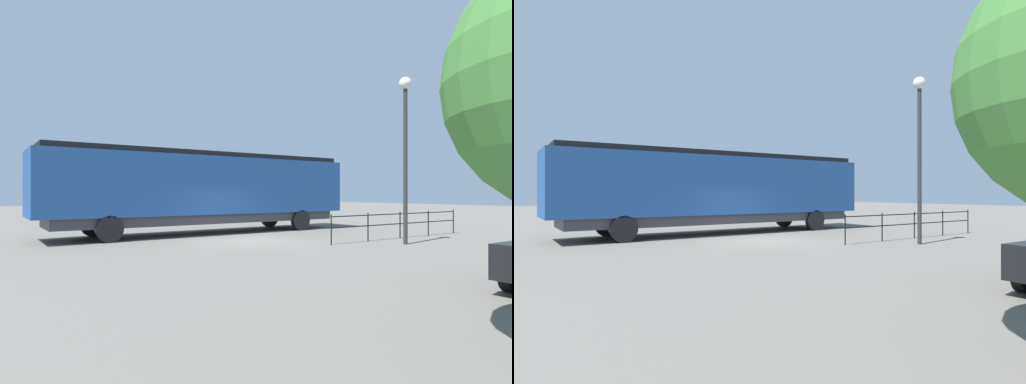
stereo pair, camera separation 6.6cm
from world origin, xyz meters
TOP-DOWN VIEW (x-y plane):
  - ground_plane at (0.00, 0.00)m, footprint 120.00×120.00m
  - locomotive at (-4.02, 0.59)m, footprint 3.14×15.68m
  - lamp_post at (4.40, 4.49)m, footprint 0.48×0.48m
  - platform_fence at (2.92, 6.13)m, footprint 0.05×8.45m

SIDE VIEW (x-z plane):
  - ground_plane at x=0.00m, z-range 0.00..0.00m
  - platform_fence at x=2.92m, z-range 0.18..1.36m
  - locomotive at x=-4.02m, z-range 0.25..4.24m
  - lamp_post at x=4.40m, z-range 1.15..7.71m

